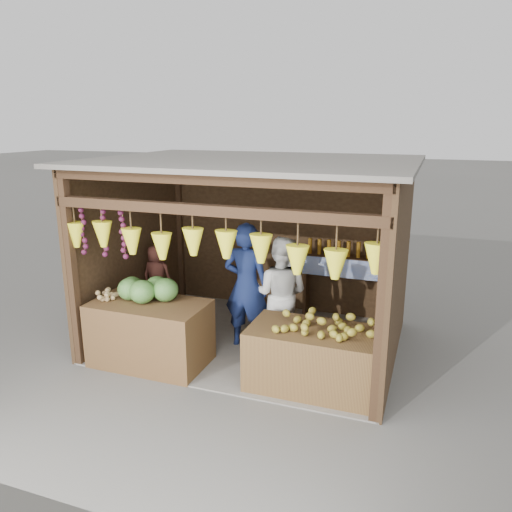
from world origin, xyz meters
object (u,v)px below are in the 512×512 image
Objects in this scene: counter_left at (150,333)px; man_standing at (247,286)px; woman_standing at (281,294)px; vendor_seated at (157,276)px; counter_right at (318,360)px.

man_standing reaches higher than counter_left.
woman_standing is 2.10m from vendor_seated.
counter_left reaches higher than counter_right.
counter_left is 1.41m from vendor_seated.
woman_standing reaches higher than counter_left.
counter_left is 0.91× the size of counter_right.
man_standing is at bearing 42.12° from counter_left.
vendor_seated is (-2.09, 0.19, -0.03)m from woman_standing.
vendor_seated reaches higher than counter_left.
man_standing is 1.80× the size of vendor_seated.
man_standing is (-1.23, 0.81, 0.53)m from counter_right.
woman_standing is at bearing -166.52° from man_standing.
counter_right is at bearing 129.37° from woman_standing.
counter_right is 1.64× the size of vendor_seated.
counter_left is 2.25m from counter_right.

